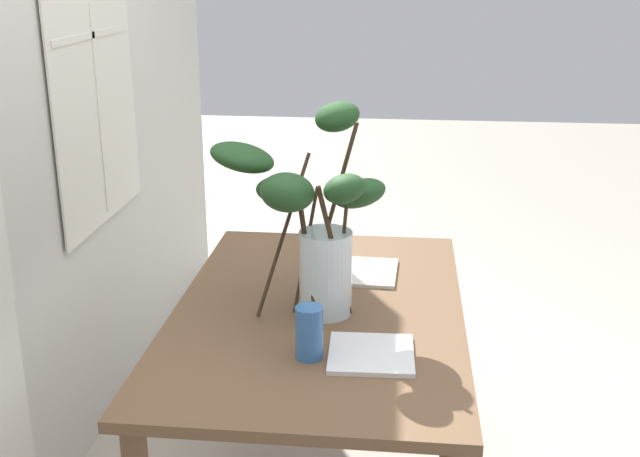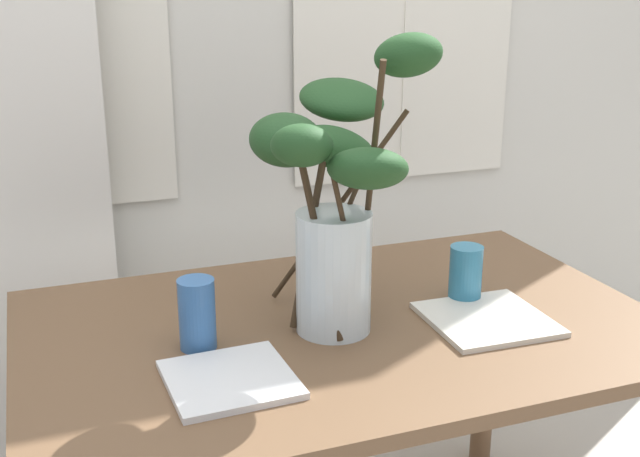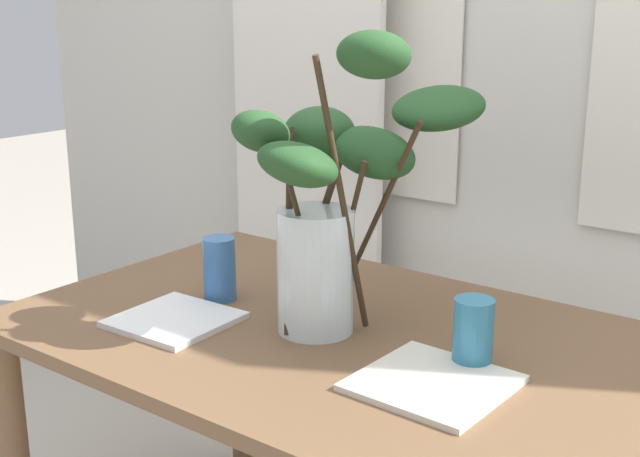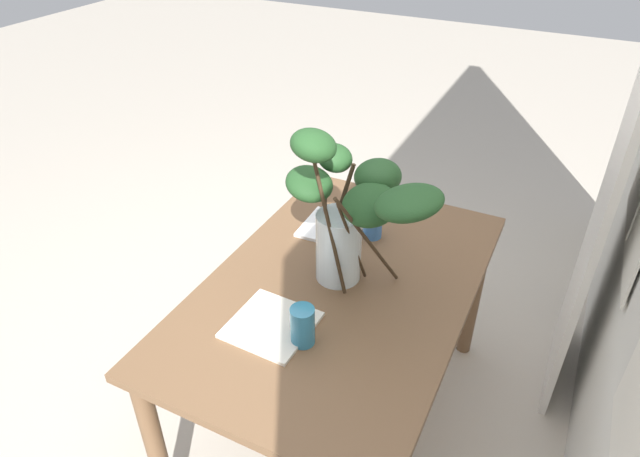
% 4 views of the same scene
% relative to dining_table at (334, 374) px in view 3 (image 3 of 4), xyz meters
% --- Properties ---
extents(curtain_sheer_side, '(0.59, 0.03, 2.44)m').
position_rel_dining_table_xyz_m(curtain_sheer_side, '(-0.70, 0.79, 0.58)').
color(curtain_sheer_side, silver).
rests_on(curtain_sheer_side, ground).
extents(dining_table, '(1.39, 0.89, 0.74)m').
position_rel_dining_table_xyz_m(dining_table, '(0.00, 0.00, 0.00)').
color(dining_table, brown).
rests_on(dining_table, ground).
extents(vase_with_branches, '(0.44, 0.61, 0.64)m').
position_rel_dining_table_xyz_m(vase_with_branches, '(-0.01, 0.03, 0.41)').
color(vase_with_branches, silver).
rests_on(vase_with_branches, dining_table).
extents(drinking_glass_blue_left, '(0.08, 0.08, 0.15)m').
position_rel_dining_table_xyz_m(drinking_glass_blue_left, '(-0.32, -0.01, 0.18)').
color(drinking_glass_blue_left, '#386BAD').
rests_on(drinking_glass_blue_left, dining_table).
extents(drinking_glass_blue_right, '(0.08, 0.08, 0.13)m').
position_rel_dining_table_xyz_m(drinking_glass_blue_right, '(0.32, 0.01, 0.17)').
color(drinking_glass_blue_right, teal).
rests_on(drinking_glass_blue_right, dining_table).
extents(plate_square_left, '(0.24, 0.24, 0.01)m').
position_rel_dining_table_xyz_m(plate_square_left, '(-0.30, -0.18, 0.11)').
color(plate_square_left, white).
rests_on(plate_square_left, dining_table).
extents(plate_square_right, '(0.27, 0.27, 0.01)m').
position_rel_dining_table_xyz_m(plate_square_right, '(0.30, -0.11, 0.11)').
color(plate_square_right, silver).
rests_on(plate_square_right, dining_table).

